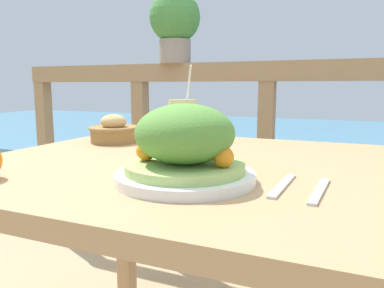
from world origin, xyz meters
TOP-DOWN VIEW (x-y plane):
  - patio_table at (0.00, 0.00)m, footprint 1.09×0.94m
  - railing_fence at (-0.00, 0.87)m, footprint 2.80×0.08m
  - sea_backdrop at (0.00, 3.37)m, footprint 12.00×4.00m
  - salad_plate at (0.07, -0.20)m, footprint 0.28×0.28m
  - drink_glass at (-0.06, 0.06)m, footprint 0.08×0.08m
  - bread_basket at (-0.37, 0.18)m, footprint 0.17×0.17m
  - potted_plant at (-0.47, 0.87)m, footprint 0.25×0.25m
  - fork at (0.26, -0.16)m, footprint 0.02×0.18m
  - knife at (0.32, -0.17)m, footprint 0.03×0.18m

SIDE VIEW (x-z plane):
  - sea_backdrop at x=0.00m, z-range 0.00..0.37m
  - patio_table at x=0.00m, z-range 0.27..0.99m
  - railing_fence at x=0.00m, z-range 0.19..1.21m
  - fork at x=0.26m, z-range 0.72..0.72m
  - knife at x=0.32m, z-range 0.72..0.72m
  - bread_basket at x=-0.37m, z-range 0.71..0.80m
  - salad_plate at x=0.07m, z-range 0.71..0.86m
  - drink_glass at x=-0.06m, z-range 0.67..0.92m
  - potted_plant at x=-0.47m, z-range 1.04..1.39m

